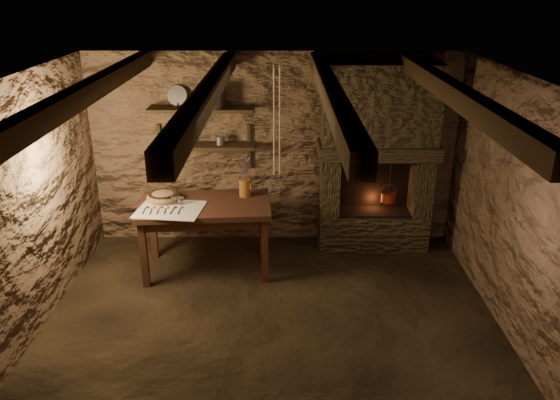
{
  "coord_description": "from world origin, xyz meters",
  "views": [
    {
      "loc": [
        0.1,
        -4.51,
        3.16
      ],
      "look_at": [
        0.08,
        0.9,
        0.97
      ],
      "focal_mm": 35.0,
      "sensor_mm": 36.0,
      "label": 1
    }
  ],
  "objects_px": {
    "wooden_bowl": "(163,197)",
    "iron_stockpot": "(215,99)",
    "work_table": "(206,234)",
    "stoneware_jug": "(245,180)",
    "red_pot": "(388,196)"
  },
  "relations": [
    {
      "from": "iron_stockpot",
      "to": "red_pot",
      "type": "height_order",
      "value": "iron_stockpot"
    },
    {
      "from": "wooden_bowl",
      "to": "red_pot",
      "type": "bearing_deg",
      "value": 10.74
    },
    {
      "from": "work_table",
      "to": "stoneware_jug",
      "type": "height_order",
      "value": "stoneware_jug"
    },
    {
      "from": "work_table",
      "to": "iron_stockpot",
      "type": "height_order",
      "value": "iron_stockpot"
    },
    {
      "from": "stoneware_jug",
      "to": "iron_stockpot",
      "type": "relative_size",
      "value": 1.73
    },
    {
      "from": "work_table",
      "to": "red_pot",
      "type": "relative_size",
      "value": 2.82
    },
    {
      "from": "stoneware_jug",
      "to": "iron_stockpot",
      "type": "xyz_separation_m",
      "value": [
        -0.36,
        0.48,
        0.83
      ]
    },
    {
      "from": "iron_stockpot",
      "to": "stoneware_jug",
      "type": "bearing_deg",
      "value": -52.64
    },
    {
      "from": "iron_stockpot",
      "to": "wooden_bowl",
      "type": "bearing_deg",
      "value": -131.83
    },
    {
      "from": "red_pot",
      "to": "stoneware_jug",
      "type": "bearing_deg",
      "value": -168.44
    },
    {
      "from": "work_table",
      "to": "wooden_bowl",
      "type": "height_order",
      "value": "wooden_bowl"
    },
    {
      "from": "stoneware_jug",
      "to": "iron_stockpot",
      "type": "height_order",
      "value": "iron_stockpot"
    },
    {
      "from": "wooden_bowl",
      "to": "red_pot",
      "type": "distance_m",
      "value": 2.71
    },
    {
      "from": "work_table",
      "to": "iron_stockpot",
      "type": "xyz_separation_m",
      "value": [
        0.08,
        0.69,
        1.42
      ]
    },
    {
      "from": "wooden_bowl",
      "to": "iron_stockpot",
      "type": "bearing_deg",
      "value": 48.17
    }
  ]
}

